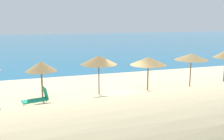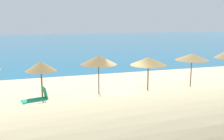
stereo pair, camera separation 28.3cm
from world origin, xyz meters
name	(u,v)px [view 2 (the right image)]	position (x,y,z in m)	size (l,w,h in m)	color
ground_plane	(125,94)	(0.00, 0.00, 0.00)	(160.00, 160.00, 0.00)	beige
sea_water	(59,42)	(0.00, 44.39, 0.00)	(160.00, 74.33, 0.01)	#1E6B93
beach_umbrella_2	(41,66)	(-5.60, 0.51, 2.24)	(2.00, 2.00, 2.57)	brown
beach_umbrella_3	(99,60)	(-1.71, 0.67, 2.44)	(2.54, 2.54, 2.75)	brown
beach_umbrella_4	(148,61)	(2.03, 0.55, 2.20)	(2.69, 2.69, 2.49)	brown
beach_umbrella_5	(192,57)	(5.71, 0.52, 2.36)	(2.57, 2.57, 2.62)	brown
lounge_chair_2	(37,98)	(-5.94, -0.63, 0.48)	(1.64, 0.99, 1.11)	#199972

